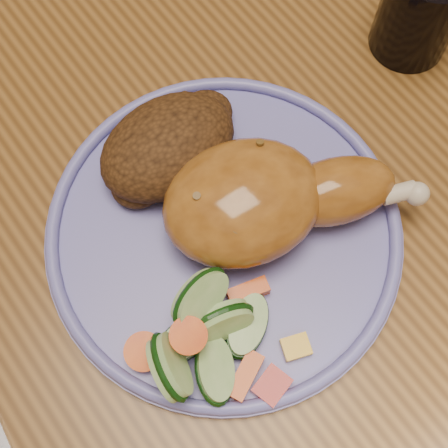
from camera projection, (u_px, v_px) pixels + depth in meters
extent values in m
plane|color=#54361D|center=(206.00, 325.00, 1.21)|extent=(4.00, 4.00, 0.00)
cube|color=brown|center=(183.00, 150.00, 0.53)|extent=(0.90, 1.40, 0.04)
cylinder|color=#4C2D16|center=(440.00, 421.00, 0.95)|extent=(0.04, 0.04, 0.41)
cylinder|color=#4C2D16|center=(165.00, 88.00, 1.16)|extent=(0.04, 0.04, 0.41)
cylinder|color=#6D6CC3|center=(224.00, 234.00, 0.47)|extent=(0.27, 0.27, 0.01)
torus|color=#6D6CC3|center=(224.00, 229.00, 0.46)|extent=(0.27, 0.27, 0.01)
ellipsoid|color=#A96723|center=(243.00, 202.00, 0.44)|extent=(0.14, 0.12, 0.06)
ellipsoid|color=#A96723|center=(335.00, 191.00, 0.45)|extent=(0.10, 0.08, 0.05)
sphere|color=beige|center=(417.00, 194.00, 0.45)|extent=(0.02, 0.02, 0.02)
ellipsoid|color=#472A11|center=(168.00, 146.00, 0.47)|extent=(0.11, 0.08, 0.05)
ellipsoid|color=#472A11|center=(200.00, 118.00, 0.49)|extent=(0.05, 0.04, 0.03)
ellipsoid|color=#472A11|center=(140.00, 183.00, 0.47)|extent=(0.05, 0.04, 0.02)
cube|color=#A50A05|center=(272.00, 386.00, 0.42)|extent=(0.03, 0.02, 0.01)
cube|color=#E5A507|center=(296.00, 347.00, 0.43)|extent=(0.02, 0.02, 0.01)
cube|color=#F95908|center=(245.00, 376.00, 0.42)|extent=(0.04, 0.03, 0.01)
cube|color=#F95908|center=(248.00, 292.00, 0.45)|extent=(0.03, 0.02, 0.01)
cylinder|color=#F95908|center=(188.00, 336.00, 0.41)|extent=(0.03, 0.03, 0.01)
cylinder|color=#F95908|center=(144.00, 352.00, 0.43)|extent=(0.03, 0.03, 0.02)
cylinder|color=#BADD90|center=(214.00, 369.00, 0.42)|extent=(0.06, 0.06, 0.02)
cylinder|color=#BADD90|center=(188.00, 338.00, 0.43)|extent=(0.05, 0.05, 0.02)
cylinder|color=#BADD90|center=(170.00, 367.00, 0.41)|extent=(0.04, 0.05, 0.05)
cylinder|color=#BADD90|center=(220.00, 322.00, 0.42)|extent=(0.05, 0.04, 0.05)
cylinder|color=#BADD90|center=(200.00, 297.00, 0.42)|extent=(0.05, 0.05, 0.04)
cylinder|color=#BADD90|center=(247.00, 325.00, 0.43)|extent=(0.06, 0.06, 0.02)
cylinder|color=black|center=(421.00, 8.00, 0.50)|extent=(0.07, 0.07, 0.09)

